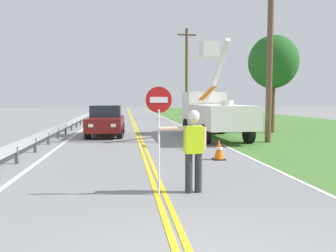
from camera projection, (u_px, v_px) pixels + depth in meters
name	position (u px, v px, depth m)	size (l,w,h in m)	color
grass_verge_right	(295.00, 127.00, 24.87)	(16.00, 110.00, 0.01)	#477533
centerline_yellow_left	(134.00, 129.00, 23.39)	(0.11, 110.00, 0.01)	yellow
centerline_yellow_right	(137.00, 129.00, 23.41)	(0.11, 110.00, 0.01)	yellow
edge_line_right	(187.00, 128.00, 23.85)	(0.12, 110.00, 0.01)	silver
edge_line_left	(82.00, 129.00, 22.94)	(0.12, 110.00, 0.01)	silver
flagger_worker	(193.00, 146.00, 7.45)	(1.08, 0.27, 1.83)	#2D2D33
stop_sign_paddle	(159.00, 116.00, 7.24)	(0.56, 0.04, 2.33)	silver
utility_bucket_truck	(212.00, 111.00, 18.14)	(2.67, 6.85, 5.16)	white
oncoming_sedan_nearest	(106.00, 121.00, 18.85)	(2.05, 4.17, 1.70)	maroon
utility_pole_near	(270.00, 44.00, 15.82)	(1.80, 0.28, 8.87)	brown
utility_pole_mid	(187.00, 73.00, 33.28)	(1.80, 0.28, 8.86)	brown
traffic_cone_lead	(219.00, 150.00, 11.57)	(0.40, 0.40, 0.70)	orange
traffic_cone_mid	(195.00, 142.00, 13.79)	(0.40, 0.40, 0.70)	orange
guardrail_left_shoulder	(62.00, 127.00, 18.73)	(0.10, 32.00, 0.71)	#9EA0A3
roadside_tree_verge	(273.00, 62.00, 20.58)	(3.00, 3.00, 5.90)	brown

